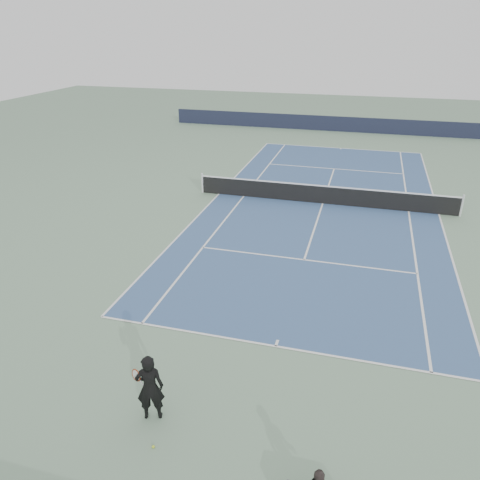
# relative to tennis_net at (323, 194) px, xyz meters

# --- Properties ---
(ground) EXTENTS (80.00, 80.00, 0.00)m
(ground) POSITION_rel_tennis_net_xyz_m (0.00, 0.00, -0.50)
(ground) COLOR gray
(court_surface) EXTENTS (10.97, 23.77, 0.01)m
(court_surface) POSITION_rel_tennis_net_xyz_m (0.00, 0.00, -0.50)
(court_surface) COLOR #365480
(court_surface) RESTS_ON ground
(tennis_net) EXTENTS (12.90, 0.10, 1.07)m
(tennis_net) POSITION_rel_tennis_net_xyz_m (0.00, 0.00, 0.00)
(tennis_net) COLOR silver
(tennis_net) RESTS_ON ground
(windscreen_far) EXTENTS (30.00, 0.25, 1.20)m
(windscreen_far) POSITION_rel_tennis_net_xyz_m (0.00, 17.88, 0.10)
(windscreen_far) COLOR black
(windscreen_far) RESTS_ON ground
(tennis_player) EXTENTS (0.83, 0.66, 1.71)m
(tennis_player) POSITION_rel_tennis_net_xyz_m (-2.23, -15.15, 0.35)
(tennis_player) COLOR black
(tennis_player) RESTS_ON ground
(tennis_ball) EXTENTS (0.07, 0.07, 0.07)m
(tennis_ball) POSITION_rel_tennis_net_xyz_m (-1.84, -15.97, -0.47)
(tennis_ball) COLOR #BDD62B
(tennis_ball) RESTS_ON ground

